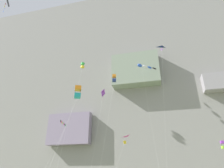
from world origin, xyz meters
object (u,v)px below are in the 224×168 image
Objects in this scene: kite_box_low_center at (83,66)px; kite_delta_front_field at (121,142)px; kite_banner_high_left at (62,126)px; kite_delta_low_right at (163,50)px; kite_windsock_mid_left at (144,67)px; kite_box_high_center at (78,92)px; kite_diamond_far_right at (103,95)px; kite_box_upper_right at (114,78)px; kite_box_mid_center at (223,145)px; kite_diamond_upper_left at (6,2)px.

kite_delta_front_field is at bearing -43.98° from kite_box_low_center.
kite_banner_high_left is 0.42× the size of kite_delta_low_right.
kite_banner_high_left is at bearing -163.63° from kite_windsock_mid_left.
kite_windsock_mid_left is 6.30m from kite_delta_low_right.
kite_diamond_far_right is at bearing 98.20° from kite_box_high_center.
kite_windsock_mid_left is 2.32× the size of kite_box_high_center.
kite_box_upper_right reaches higher than kite_diamond_far_right.
kite_box_mid_center is 0.26× the size of kite_diamond_upper_left.
kite_diamond_far_right is at bearing -20.80° from kite_box_low_center.
kite_box_mid_center is at bearing -12.26° from kite_box_upper_right.
kite_box_low_center is at bearing 176.27° from kite_delta_low_right.
kite_banner_high_left is 1.77× the size of kite_delta_front_field.
kite_delta_front_field is 0.35× the size of kite_diamond_far_right.
kite_delta_low_right is (8.57, 10.90, 22.91)m from kite_delta_front_field.
kite_diamond_far_right reaches higher than kite_delta_front_field.
kite_box_high_center is (9.61, -22.59, -17.72)m from kite_box_low_center.
kite_delta_front_field is (3.13, 10.29, -4.39)m from kite_box_high_center.
kite_diamond_far_right is at bearing -175.43° from kite_delta_low_right.
kite_banner_high_left is at bearing 171.83° from kite_box_upper_right.
kite_delta_front_field is at bearing -167.86° from kite_box_mid_center.
kite_banner_high_left is 0.46× the size of kite_windsock_mid_left.
kite_windsock_mid_left is at bearing 135.29° from kite_box_mid_center.
kite_diamond_upper_left is at bearing -124.12° from kite_windsock_mid_left.
kite_diamond_far_right is (-20.91, 6.53, 12.52)m from kite_box_mid_center.
kite_delta_front_field is at bearing 41.41° from kite_diamond_upper_left.
kite_delta_front_field is at bearing -68.96° from kite_box_upper_right.
kite_delta_front_field is at bearing -58.31° from kite_diamond_far_right.
kite_windsock_mid_left is 16.64m from kite_box_low_center.
kite_windsock_mid_left is 1.37× the size of kite_diamond_far_right.
kite_delta_low_right is (11.70, 21.20, 18.52)m from kite_box_high_center.
kite_delta_front_field is 0.33× the size of kite_box_upper_right.
kite_diamond_upper_left is (-14.78, -13.04, 19.17)m from kite_delta_front_field.
kite_diamond_far_right is at bearing 68.93° from kite_diamond_upper_left.
kite_delta_low_right is at bearing 51.83° from kite_delta_front_field.
kite_windsock_mid_left is 13.82m from kite_diamond_far_right.
kite_delta_low_right reaches higher than kite_diamond_far_right.
kite_box_mid_center is at bearing -17.34° from kite_diamond_far_right.
kite_box_low_center reaches higher than kite_diamond_upper_left.
kite_windsock_mid_left is 3.88× the size of kite_delta_front_field.
kite_box_low_center is 0.98× the size of kite_delta_low_right.
kite_box_high_center is 19.02m from kite_diamond_upper_left.
kite_box_mid_center is (29.85, -5.58, -5.55)m from kite_banner_high_left.
kite_box_upper_right is (10.04, -5.26, -7.59)m from kite_box_low_center.
kite_box_high_center is 20.08m from kite_box_upper_right.
kite_box_upper_right is at bearing 167.74° from kite_box_mid_center.
kite_delta_low_right is at bearing -3.73° from kite_box_low_center.
kite_delta_front_field is at bearing 73.11° from kite_box_high_center.
kite_diamond_far_right is 0.92× the size of kite_box_upper_right.
kite_windsock_mid_left is at bearing 16.37° from kite_banner_high_left.
kite_diamond_upper_left reaches higher than kite_box_mid_center.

